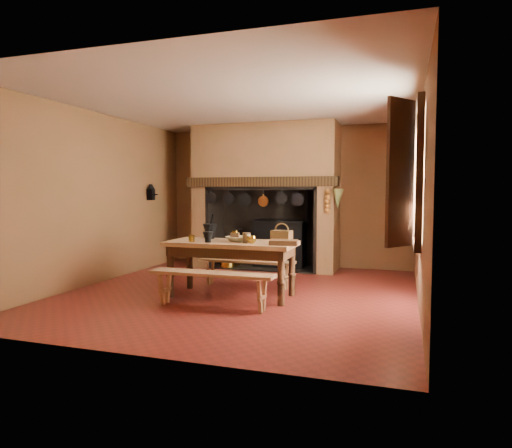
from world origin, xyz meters
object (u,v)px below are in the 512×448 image
(coffee_grinder, at_px, (235,236))
(work_table, at_px, (231,250))
(iron_range, at_px, (280,243))
(wicker_basket, at_px, (282,235))
(mixing_bowl, at_px, (238,239))
(bench_front, at_px, (212,281))

(coffee_grinder, bearing_deg, work_table, -111.53)
(iron_range, xyz_separation_m, wicker_basket, (0.68, -2.46, 0.40))
(work_table, xyz_separation_m, wicker_basket, (0.68, 0.24, 0.21))
(iron_range, relative_size, work_table, 0.87)
(work_table, bearing_deg, mixing_bowl, -1.89)
(iron_range, bearing_deg, work_table, -89.98)
(iron_range, relative_size, mixing_bowl, 5.07)
(iron_range, xyz_separation_m, coffee_grinder, (0.02, -2.61, 0.38))
(mixing_bowl, bearing_deg, bench_front, -98.04)
(work_table, distance_m, bench_front, 0.77)
(bench_front, xyz_separation_m, coffee_grinder, (0.02, 0.80, 0.51))
(iron_range, bearing_deg, wicker_basket, -74.55)
(mixing_bowl, distance_m, wicker_basket, 0.63)
(coffee_grinder, relative_size, mixing_bowl, 0.57)
(iron_range, height_order, work_table, iron_range)
(iron_range, distance_m, work_table, 2.71)
(iron_range, bearing_deg, mixing_bowl, -87.88)
(bench_front, xyz_separation_m, mixing_bowl, (0.10, 0.70, 0.48))
(work_table, height_order, mixing_bowl, mixing_bowl)
(coffee_grinder, height_order, wicker_basket, wicker_basket)
(mixing_bowl, height_order, wicker_basket, wicker_basket)
(iron_range, distance_m, mixing_bowl, 2.73)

